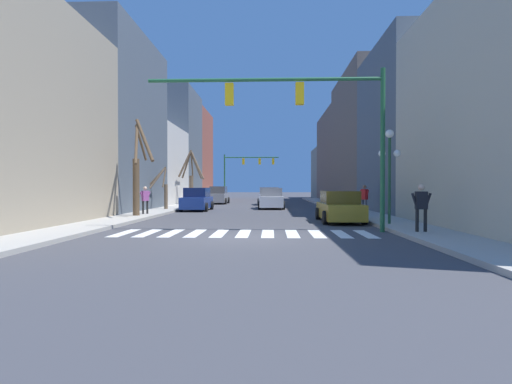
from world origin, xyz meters
The scene contains 21 objects.
ground_plane centered at (0.00, 0.00, 0.00)m, with size 240.00×240.00×0.00m, color #424247.
sidewalk_left centered at (-6.62, 0.00, 0.07)m, with size 2.17×90.00×0.15m.
sidewalk_right centered at (6.62, 0.00, 0.07)m, with size 2.17×90.00×0.15m.
building_row_left centered at (-10.71, 21.06, 5.56)m, with size 6.00×52.01×12.77m.
building_row_right centered at (10.71, 23.60, 5.34)m, with size 6.00×59.68×12.32m.
crosswalk_stripes centered at (0.00, 1.19, 0.00)m, with size 9.45×2.60×0.01m.
traffic_signal_near centered at (2.49, 1.85, 4.67)m, with size 9.15×0.28×6.28m.
traffic_signal_far centered at (-2.53, 40.16, 4.59)m, with size 7.40×0.28×6.14m.
street_lamp_right_corner centered at (6.10, 3.74, 3.03)m, with size 0.95×0.36×4.05m.
car_parked_left_near centered at (1.05, 18.44, 0.78)m, with size 2.06×4.61×1.66m.
car_driving_toward_lane centered at (1.04, 33.71, 0.73)m, with size 2.03×4.56×1.54m.
car_parked_left_far centered at (4.41, 6.30, 0.72)m, with size 2.01×4.59×1.53m.
car_driving_away_lane centered at (0.83, 25.40, 0.80)m, with size 2.19×4.32×1.71m.
car_at_intersection centered at (-4.43, 15.53, 0.78)m, with size 1.98×4.40×1.68m.
car_parked_left_mid centered at (-4.43, 27.51, 0.83)m, with size 1.97×4.46×1.80m.
pedestrian_waiting_at_curb centered at (6.33, 0.70, 1.15)m, with size 0.72×0.23×1.68m.
pedestrian_on_left_sidewalk centered at (6.73, 11.03, 1.17)m, with size 0.43×0.69×1.72m.
pedestrian_on_right_sidewalk centered at (-6.40, 9.61, 1.11)m, with size 0.52×0.57×1.62m.
street_tree_left_mid centered at (-6.77, 14.89, 1.59)m, with size 1.35×1.02×3.09m.
street_tree_left_near centered at (-6.33, 8.13, 2.56)m, with size 1.62×2.82×5.39m.
street_tree_right_mid centered at (-6.32, 22.62, 2.53)m, with size 2.61×2.61×5.00m.
Camera 1 is at (1.02, -13.60, 1.73)m, focal length 28.00 mm.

